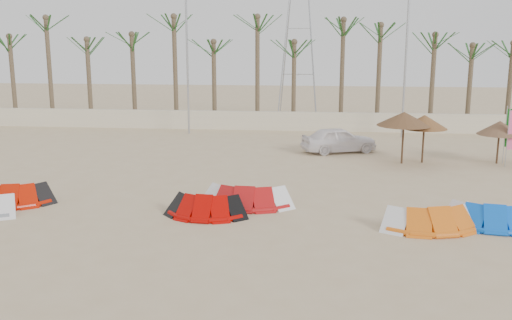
# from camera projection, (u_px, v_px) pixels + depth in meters

# --- Properties ---
(ground) EXTENTS (120.00, 120.00, 0.00)m
(ground) POSITION_uv_depth(u_px,v_px,m) (236.00, 239.00, 18.23)
(ground) COLOR tan
(ground) RESTS_ON ground
(boundary_wall) EXTENTS (60.00, 0.30, 1.30)m
(boundary_wall) POSITION_uv_depth(u_px,v_px,m) (280.00, 121.00, 39.48)
(boundary_wall) COLOR beige
(boundary_wall) RESTS_ON ground
(palm_line) EXTENTS (52.00, 4.00, 7.70)m
(palm_line) POSITION_uv_depth(u_px,v_px,m) (292.00, 36.00, 39.65)
(palm_line) COLOR brown
(palm_line) RESTS_ON ground
(lamp_b) EXTENTS (1.25, 0.14, 11.00)m
(lamp_b) POSITION_uv_depth(u_px,v_px,m) (188.00, 46.00, 37.07)
(lamp_b) COLOR #A5A8AD
(lamp_b) RESTS_ON ground
(lamp_c) EXTENTS (1.25, 0.14, 11.00)m
(lamp_c) POSITION_uv_depth(u_px,v_px,m) (407.00, 46.00, 35.64)
(lamp_c) COLOR #A5A8AD
(lamp_c) RESTS_ON ground
(pylon) EXTENTS (3.00, 3.00, 14.00)m
(pylon) POSITION_uv_depth(u_px,v_px,m) (297.00, 119.00, 45.35)
(pylon) COLOR #A5A8AD
(pylon) RESTS_ON ground
(kite_red_left) EXTENTS (3.31, 2.15, 0.90)m
(kite_red_left) POSITION_uv_depth(u_px,v_px,m) (16.00, 192.00, 22.11)
(kite_red_left) COLOR #BC1401
(kite_red_left) RESTS_ON ground
(kite_red_mid) EXTENTS (3.00, 1.68, 0.90)m
(kite_red_mid) POSITION_uv_depth(u_px,v_px,m) (207.00, 204.00, 20.64)
(kite_red_mid) COLOR #AA0300
(kite_red_mid) RESTS_ON ground
(kite_red_right) EXTENTS (3.53, 1.69, 0.90)m
(kite_red_right) POSITION_uv_depth(u_px,v_px,m) (247.00, 194.00, 21.92)
(kite_red_right) COLOR #AD1011
(kite_red_right) RESTS_ON ground
(kite_orange) EXTENTS (3.82, 2.33, 0.90)m
(kite_orange) POSITION_uv_depth(u_px,v_px,m) (433.00, 214.00, 19.36)
(kite_orange) COLOR orange
(kite_orange) RESTS_ON ground
(kite_blue) EXTENTS (3.40, 1.94, 0.90)m
(kite_blue) POSITION_uv_depth(u_px,v_px,m) (490.00, 213.00, 19.52)
(kite_blue) COLOR blue
(kite_blue) RESTS_ON ground
(parasol_left) EXTENTS (2.73, 2.73, 2.66)m
(parasol_left) POSITION_uv_depth(u_px,v_px,m) (404.00, 119.00, 28.69)
(parasol_left) COLOR #4C331E
(parasol_left) RESTS_ON ground
(parasol_mid) EXTENTS (2.32, 2.32, 2.47)m
(parasol_mid) POSITION_uv_depth(u_px,v_px,m) (424.00, 122.00, 28.92)
(parasol_mid) COLOR #4C331E
(parasol_mid) RESTS_ON ground
(parasol_right) EXTENTS (2.22, 2.22, 2.20)m
(parasol_right) POSITION_uv_depth(u_px,v_px,m) (500.00, 128.00, 28.76)
(parasol_right) COLOR #4C331E
(parasol_right) RESTS_ON ground
(flag_pink) EXTENTS (0.44, 0.14, 3.00)m
(flag_pink) POSITION_uv_depth(u_px,v_px,m) (512.00, 132.00, 27.94)
(flag_pink) COLOR #A5A8AD
(flag_pink) RESTS_ON ground
(flag_green) EXTENTS (0.45, 0.04, 2.97)m
(flag_green) POSITION_uv_depth(u_px,v_px,m) (509.00, 130.00, 28.77)
(flag_green) COLOR #A5A8AD
(flag_green) RESTS_ON ground
(car) EXTENTS (4.49, 2.99, 1.42)m
(car) POSITION_uv_depth(u_px,v_px,m) (339.00, 140.00, 31.90)
(car) COLOR white
(car) RESTS_ON ground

